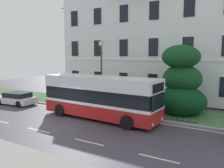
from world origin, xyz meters
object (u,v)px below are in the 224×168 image
at_px(street_lamp_post, 101,69).
at_px(single_decker_bus, 100,97).
at_px(georgian_townhouse, 153,39).
at_px(parked_hatchback_00, 16,98).
at_px(evergreen_tree, 181,85).

bearing_deg(street_lamp_post, single_decker_bus, -58.58).
bearing_deg(single_decker_bus, georgian_townhouse, 94.55).
xyz_separation_m(georgian_townhouse, street_lamp_post, (-1.50, -8.80, -3.18)).
height_order(single_decker_bus, parked_hatchback_00, single_decker_bus).
bearing_deg(georgian_townhouse, single_decker_bus, -88.34).
height_order(evergreen_tree, single_decker_bus, evergreen_tree).
bearing_deg(parked_hatchback_00, georgian_townhouse, -134.65).
distance_m(georgian_townhouse, street_lamp_post, 9.47).
distance_m(georgian_townhouse, parked_hatchback_00, 16.33).
distance_m(parked_hatchback_00, street_lamp_post, 9.05).
relative_size(evergreen_tree, street_lamp_post, 0.98).
bearing_deg(street_lamp_post, evergreen_tree, 12.68).
xyz_separation_m(evergreen_tree, parked_hatchback_00, (-14.78, -4.48, -1.84)).
bearing_deg(parked_hatchback_00, evergreen_tree, -168.76).
bearing_deg(street_lamp_post, parked_hatchback_00, -159.74).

